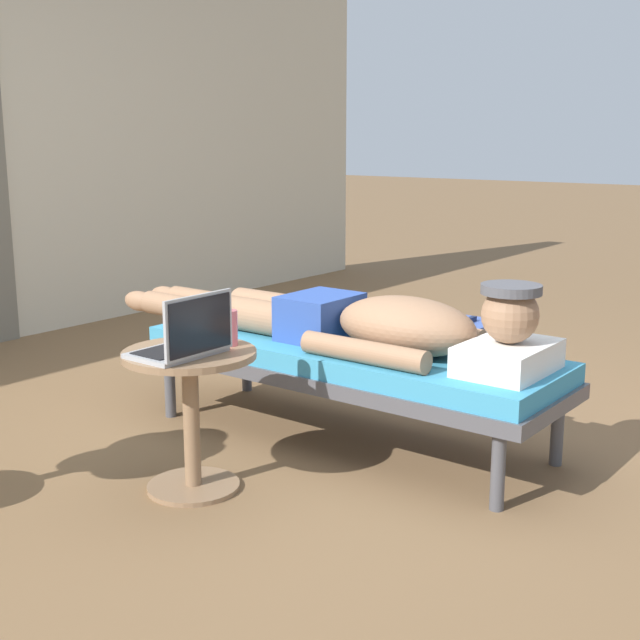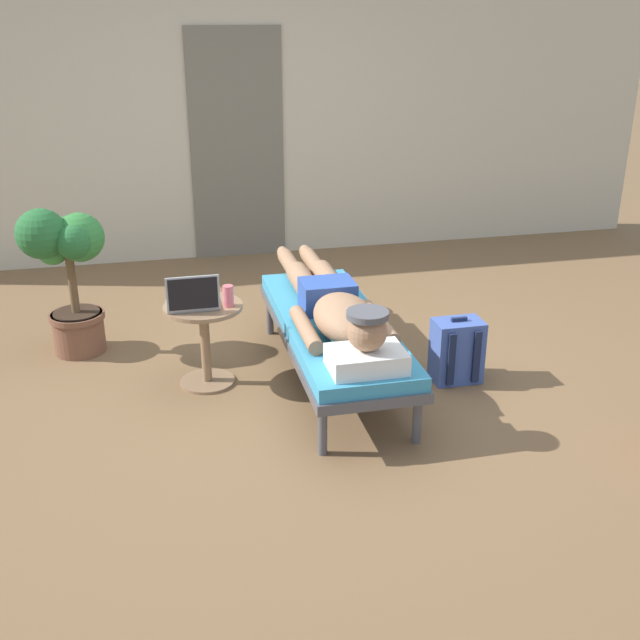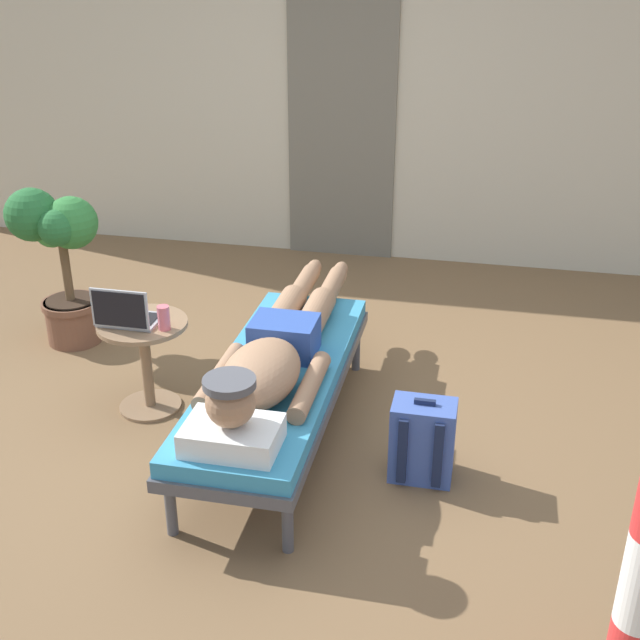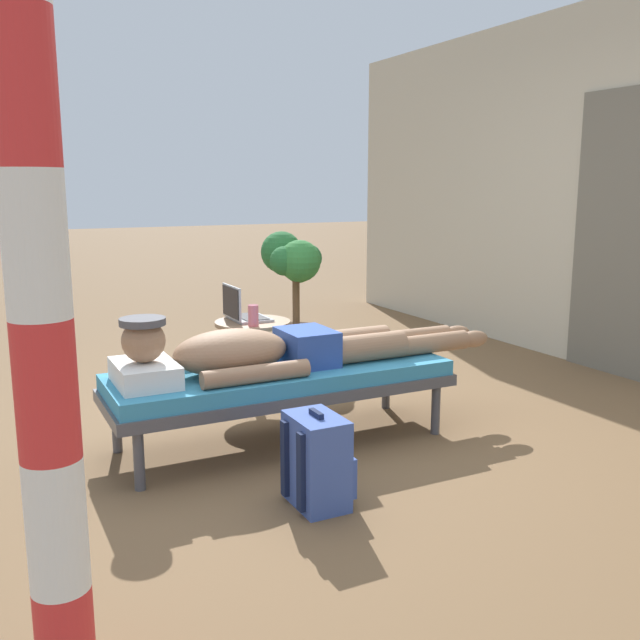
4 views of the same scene
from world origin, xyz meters
The scene contains 7 objects.
ground_plane centered at (0.00, 0.00, 0.00)m, with size 40.00×40.00×0.00m, color brown.
lounge_chair centered at (0.14, -0.12, 0.35)m, with size 0.62×1.84×0.42m.
person_reclining centered at (0.14, -0.17, 0.52)m, with size 0.53×2.17×0.33m.
side_table centered at (-0.64, 0.02, 0.36)m, with size 0.48×0.48×0.52m.
laptop centered at (-0.70, -0.03, 0.58)m, with size 0.31×0.24×0.23m.
drink_glass centered at (-0.49, -0.04, 0.59)m, with size 0.06×0.06×0.13m, color #D86672.
backpack centered at (0.89, -0.29, 0.20)m, with size 0.30×0.26×0.42m.
Camera 1 is at (-2.67, -2.13, 1.27)m, focal length 47.70 mm.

